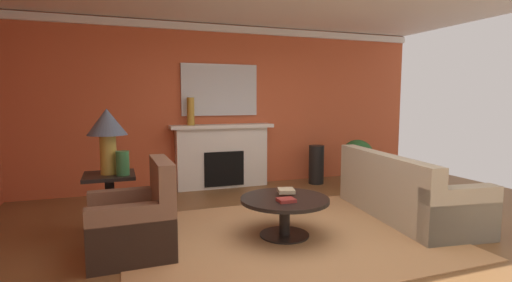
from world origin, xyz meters
The scene contains 17 objects.
ground_plane centered at (0.00, 0.00, 0.00)m, with size 9.10×9.10×0.00m, color brown.
wall_fireplace centered at (0.00, 2.91, 1.42)m, with size 7.60×0.12×2.84m, color #C65633.
crown_moulding centered at (0.00, 2.83, 2.76)m, with size 7.60×0.08×0.12m, color white.
area_rug centered at (-0.10, 0.10, 0.01)m, with size 3.52×2.69×0.01m, color tan.
fireplace centered at (-0.13, 2.70, 0.53)m, with size 1.80×0.35×1.11m.
mantel_mirror centered at (-0.13, 2.82, 1.71)m, with size 1.35×0.04×0.89m, color silver.
sofa centered at (1.67, 0.23, 0.30)m, with size 1.16×2.20×0.85m.
armchair_near_window centered at (-1.72, 0.16, 0.31)m, with size 0.82×0.82×0.95m.
coffee_table centered at (-0.10, 0.10, 0.34)m, with size 1.00×1.00×0.45m.
side_table centered at (-1.95, 0.89, 0.40)m, with size 0.56×0.56×0.70m.
table_lamp centered at (-1.95, 0.89, 1.22)m, with size 0.44×0.44×0.75m.
vase_mantel_left centered at (-0.68, 2.65, 1.35)m, with size 0.12×0.12×0.47m, color #B7892D.
vase_on_side_table centered at (-1.80, 0.77, 0.84)m, with size 0.14×0.14×0.27m, color #33703D.
vase_tall_corner centered at (1.57, 2.40, 0.35)m, with size 0.28×0.28×0.71m, color black.
book_red_cover centered at (-0.16, -0.06, 0.47)m, with size 0.18×0.16×0.04m, color maroon.
book_art_folio centered at (-0.05, 0.18, 0.51)m, with size 0.18×0.20×0.04m, color tan.
potted_plant centered at (2.17, 1.99, 0.49)m, with size 0.56×0.56×0.83m.
Camera 1 is at (-1.84, -3.74, 1.56)m, focal length 26.85 mm.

